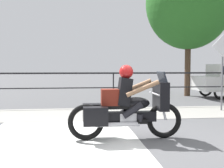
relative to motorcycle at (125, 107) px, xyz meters
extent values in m
plane|color=#565659|center=(0.36, -0.16, -0.68)|extent=(120.00, 120.00, 0.00)
cube|color=#99968E|center=(0.36, 3.24, -0.67)|extent=(44.00, 2.40, 0.01)
cube|color=silver|center=(-1.34, -0.36, -0.67)|extent=(3.23, 6.00, 0.01)
cube|color=black|center=(0.36, 4.89, 0.59)|extent=(36.00, 0.04, 0.06)
cube|color=black|center=(0.36, 4.89, 0.03)|extent=(36.00, 0.03, 0.04)
cylinder|color=black|center=(0.36, 4.89, -0.03)|extent=(0.05, 0.05, 1.29)
torus|color=black|center=(0.83, 0.00, -0.31)|extent=(0.74, 0.11, 0.74)
torus|color=black|center=(-0.81, 0.00, -0.31)|extent=(0.74, 0.11, 0.74)
cube|color=black|center=(0.01, 0.00, -0.21)|extent=(1.25, 0.22, 0.20)
cube|color=silver|center=(0.04, 0.00, -0.26)|extent=(0.34, 0.26, 0.26)
ellipsoid|color=black|center=(0.21, 0.00, 0.07)|extent=(0.61, 0.30, 0.26)
cube|color=black|center=(-0.15, 0.00, 0.01)|extent=(0.72, 0.28, 0.08)
cube|color=black|center=(0.75, 0.00, 0.22)|extent=(0.20, 0.60, 0.59)
cube|color=#1E232B|center=(0.77, 0.00, 0.61)|extent=(0.10, 0.51, 0.24)
cylinder|color=silver|center=(0.61, 0.00, 0.27)|extent=(0.04, 0.70, 0.04)
cylinder|color=silver|center=(-0.19, -0.16, -0.34)|extent=(0.90, 0.09, 0.09)
cube|color=black|center=(-0.63, -0.24, -0.14)|extent=(0.48, 0.28, 0.36)
cube|color=black|center=(-0.63, 0.24, -0.14)|extent=(0.48, 0.28, 0.36)
cylinder|color=silver|center=(0.80, 0.00, -0.05)|extent=(0.18, 0.06, 0.52)
cube|color=black|center=(-0.02, 0.00, 0.32)|extent=(0.32, 0.36, 0.59)
sphere|color=#8C6647|center=(0.02, 0.00, 0.70)|extent=(0.23, 0.23, 0.23)
sphere|color=#B21919|center=(0.02, 0.00, 0.72)|extent=(0.29, 0.29, 0.29)
cylinder|color=black|center=(0.13, -0.15, -0.05)|extent=(0.44, 0.13, 0.34)
cylinder|color=black|center=(0.28, -0.15, -0.22)|extent=(0.11, 0.11, 0.14)
cube|color=black|center=(0.33, -0.15, -0.29)|extent=(0.20, 0.10, 0.09)
cylinder|color=black|center=(0.13, 0.15, -0.05)|extent=(0.44, 0.13, 0.34)
cylinder|color=black|center=(0.28, 0.15, -0.22)|extent=(0.11, 0.11, 0.14)
cube|color=black|center=(0.33, 0.15, -0.29)|extent=(0.20, 0.10, 0.09)
cylinder|color=#8C6647|center=(0.29, -0.30, 0.40)|extent=(0.67, 0.09, 0.34)
cylinder|color=#8C6647|center=(0.29, 0.30, 0.40)|extent=(0.67, 0.09, 0.34)
cube|color=maroon|center=(-0.32, 0.00, 0.20)|extent=(0.35, 0.31, 0.33)
torus|color=black|center=(5.51, 6.37, -0.31)|extent=(0.73, 0.11, 0.73)
torus|color=black|center=(5.51, 7.93, -0.31)|extent=(0.73, 0.11, 0.73)
cylinder|color=slate|center=(3.92, 3.38, 0.51)|extent=(0.06, 0.06, 2.38)
cube|color=white|center=(3.92, 3.36, 1.54)|extent=(0.76, 0.02, 0.76)
cylinder|color=#473323|center=(4.65, 8.24, 0.82)|extent=(0.30, 0.30, 3.00)
ellipsoid|color=#286623|center=(4.65, 8.24, 4.12)|extent=(4.35, 4.35, 4.79)
camera|label=1|loc=(-0.96, -5.68, 0.82)|focal=45.00mm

